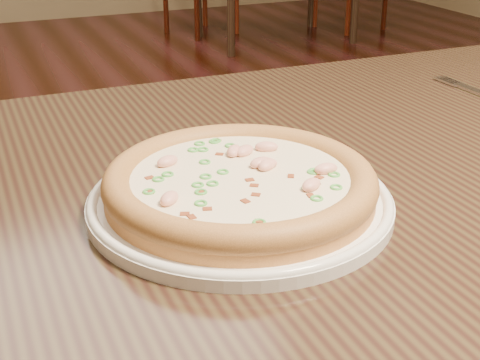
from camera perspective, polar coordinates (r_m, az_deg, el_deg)
name	(u,v)px	position (r m, az deg, el deg)	size (l,w,h in m)	color
hero_table	(318,248)	(0.78, 6.67, -5.74)	(1.20, 0.80, 0.75)	black
plate	(240,200)	(0.65, 0.00, -1.72)	(0.29, 0.29, 0.02)	white
pizza	(240,183)	(0.64, 0.01, -0.23)	(0.26, 0.26, 0.03)	gold
fork	(480,93)	(1.05, 19.81, 7.01)	(0.02, 0.18, 0.00)	silver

